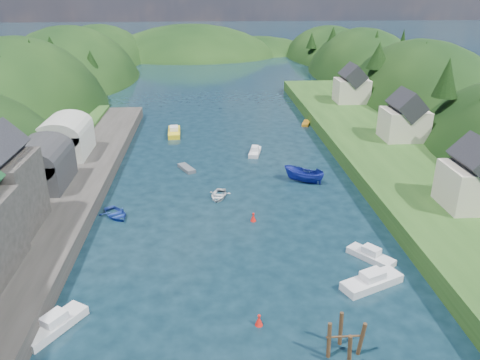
{
  "coord_description": "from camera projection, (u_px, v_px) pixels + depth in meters",
  "views": [
    {
      "loc": [
        -3.76,
        -25.85,
        26.73
      ],
      "look_at": [
        0.0,
        28.0,
        4.0
      ],
      "focal_mm": 35.0,
      "sensor_mm": 36.0,
      "label": 1
    }
  ],
  "objects": [
    {
      "name": "ground",
      "position": [
        231.0,
        152.0,
        80.35
      ],
      "size": [
        600.0,
        600.0,
        0.0
      ],
      "primitive_type": "plane",
      "color": "black",
      "rests_on": "ground"
    },
    {
      "name": "hillside_left",
      "position": [
        23.0,
        153.0,
        103.57
      ],
      "size": [
        44.0,
        245.56,
        52.0
      ],
      "color": "black",
      "rests_on": "ground"
    },
    {
      "name": "hillside_right",
      "position": [
        418.0,
        142.0,
        109.1
      ],
      "size": [
        36.0,
        245.56,
        48.0
      ],
      "color": "black",
      "rests_on": "ground"
    },
    {
      "name": "far_hills",
      "position": [
        219.0,
        79.0,
        198.63
      ],
      "size": [
        103.0,
        68.0,
        44.0
      ],
      "color": "black",
      "rests_on": "ground"
    },
    {
      "name": "hill_trees",
      "position": [
        233.0,
        73.0,
        88.49
      ],
      "size": [
        91.77,
        153.89,
        12.68
      ],
      "color": "black",
      "rests_on": "ground"
    },
    {
      "name": "quay_left",
      "position": [
        25.0,
        240.0,
        50.84
      ],
      "size": [
        12.0,
        110.0,
        2.0
      ],
      "primitive_type": "cube",
      "color": "#2D2B28",
      "rests_on": "ground"
    },
    {
      "name": "boat_sheds",
      "position": [
        53.0,
        147.0,
        66.52
      ],
      "size": [
        7.0,
        21.0,
        7.5
      ],
      "color": "#2D2D30",
      "rests_on": "quay_left"
    },
    {
      "name": "terrace_right",
      "position": [
        396.0,
        162.0,
        72.29
      ],
      "size": [
        16.0,
        120.0,
        2.4
      ],
      "primitive_type": "cube",
      "color": "#234719",
      "rests_on": "ground"
    },
    {
      "name": "right_bank_cottages",
      "position": [
        398.0,
        118.0,
        78.35
      ],
      "size": [
        9.0,
        59.24,
        8.41
      ],
      "color": "beige",
      "rests_on": "terrace_right"
    },
    {
      "name": "piling_cluster_far",
      "position": [
        345.0,
        342.0,
        35.91
      ],
      "size": [
        3.0,
        2.82,
        3.71
      ],
      "color": "#382314",
      "rests_on": "ground"
    },
    {
      "name": "channel_buoy_near",
      "position": [
        259.0,
        320.0,
        39.45
      ],
      "size": [
        0.7,
        0.7,
        1.1
      ],
      "color": "red",
      "rests_on": "ground"
    },
    {
      "name": "channel_buoy_far",
      "position": [
        253.0,
        217.0,
        56.82
      ],
      "size": [
        0.7,
        0.7,
        1.1
      ],
      "color": "red",
      "rests_on": "ground"
    },
    {
      "name": "moored_boats",
      "position": [
        225.0,
        246.0,
        50.29
      ],
      "size": [
        37.05,
        85.33,
        2.32
      ],
      "color": "yellow",
      "rests_on": "ground"
    }
  ]
}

